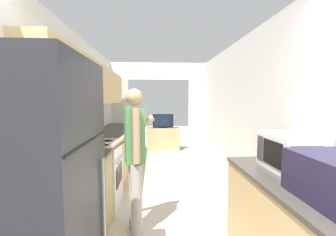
# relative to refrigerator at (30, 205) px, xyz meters

# --- Properties ---
(wall_left) EXTENTS (0.38, 7.74, 2.50)m
(wall_left) POSITION_rel_refrigerator_xyz_m (-0.32, 1.78, 0.57)
(wall_left) COLOR silver
(wall_left) RESTS_ON ground_plane
(wall_right) EXTENTS (0.06, 7.74, 2.50)m
(wall_right) POSITION_rel_refrigerator_xyz_m (2.18, 1.35, 0.36)
(wall_right) COLOR silver
(wall_right) RESTS_ON ground_plane
(wall_far_with_doorway) EXTENTS (2.91, 0.06, 2.50)m
(wall_far_with_doorway) POSITION_rel_refrigerator_xyz_m (0.89, 4.65, 0.54)
(wall_far_with_doorway) COLOR silver
(wall_far_with_doorway) RESTS_ON ground_plane
(counter_left) EXTENTS (0.62, 3.99, 0.92)m
(counter_left) POSITION_rel_refrigerator_xyz_m (-0.07, 2.55, -0.43)
(counter_left) COLOR tan
(counter_left) RESTS_ON ground_plane
(refrigerator) EXTENTS (0.76, 0.82, 1.79)m
(refrigerator) POSITION_rel_refrigerator_xyz_m (0.00, 0.00, 0.00)
(refrigerator) COLOR black
(refrigerator) RESTS_ON ground_plane
(range_oven) EXTENTS (0.66, 0.73, 1.06)m
(range_oven) POSITION_rel_refrigerator_xyz_m (-0.06, 1.81, -0.43)
(range_oven) COLOR white
(range_oven) RESTS_ON ground_plane
(person) EXTENTS (0.53, 0.43, 1.66)m
(person) POSITION_rel_refrigerator_xyz_m (0.54, 1.12, -0.00)
(person) COLOR #9E9E9E
(person) RESTS_ON ground_plane
(microwave) EXTENTS (0.38, 0.49, 0.32)m
(microwave) POSITION_rel_refrigerator_xyz_m (1.94, 0.48, 0.19)
(microwave) COLOR white
(microwave) RESTS_ON counter_right
(tv_cabinet) EXTENTS (0.97, 0.42, 0.68)m
(tv_cabinet) POSITION_rel_refrigerator_xyz_m (1.03, 5.32, -0.56)
(tv_cabinet) COLOR tan
(tv_cabinet) RESTS_ON ground_plane
(television) EXTENTS (0.61, 0.16, 0.41)m
(television) POSITION_rel_refrigerator_xyz_m (1.03, 5.28, -0.01)
(television) COLOR black
(television) RESTS_ON tv_cabinet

